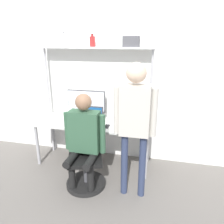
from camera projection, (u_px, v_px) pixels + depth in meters
ground_plane at (88, 173)px, 3.44m from camera, size 12.00×12.00×0.00m
wall_back at (99, 80)px, 3.68m from camera, size 8.00×0.06×2.70m
desk at (93, 126)px, 3.56m from camera, size 1.89×0.67×0.73m
shelf_unit at (96, 68)px, 3.47m from camera, size 1.80×0.22×1.90m
monitor at (86, 103)px, 3.63m from camera, size 0.65×0.21×0.48m
laptop at (93, 119)px, 3.47m from camera, size 0.31×0.26×0.27m
cell_phone at (107, 126)px, 3.36m from camera, size 0.07×0.15×0.01m
office_chair at (86, 167)px, 3.11m from camera, size 0.59×0.59×0.91m
person_seated at (84, 135)px, 2.91m from camera, size 0.57×0.47×1.35m
person_standing at (135, 115)px, 2.63m from camera, size 0.53×0.24×1.76m
bottle_clear at (64, 40)px, 3.45m from camera, size 0.07×0.07×0.22m
bottle_red at (92, 41)px, 3.35m from camera, size 0.09×0.09×0.19m
storage_box at (131, 42)px, 3.22m from camera, size 0.24×0.17×0.16m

